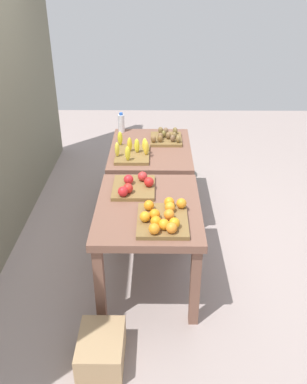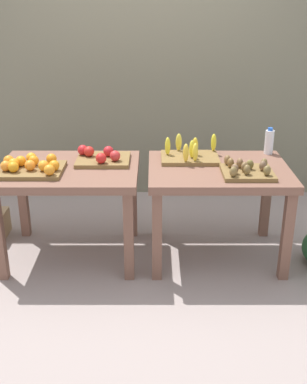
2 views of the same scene
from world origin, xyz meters
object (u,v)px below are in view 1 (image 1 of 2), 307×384
object	(u,v)px
kiwi_bin	(166,138)
banana_crate	(132,152)
orange_bin	(163,218)
apple_bin	(134,186)
display_table_left	(148,217)
display_table_right	(151,157)
watermelon_pile	(170,160)
cardboard_produce_box	(101,349)
water_bottle	(121,123)

from	to	relation	value
kiwi_bin	banana_crate	bearing A→B (deg)	139.00
orange_bin	apple_bin	bearing A→B (deg)	25.34
display_table_left	banana_crate	bearing A→B (deg)	10.63
display_table_right	watermelon_pile	world-z (taller)	display_table_right
apple_bin	cardboard_produce_box	bearing A→B (deg)	170.40
apple_bin	water_bottle	size ratio (longest dim) A/B	1.98
apple_bin	display_table_left	bearing A→B (deg)	-153.35
display_table_left	display_table_right	xyz separation A→B (m)	(1.12, 0.00, 0.00)
water_bottle	apple_bin	bearing A→B (deg)	-171.21
apple_bin	banana_crate	world-z (taller)	banana_crate
orange_bin	display_table_right	bearing A→B (deg)	4.55
display_table_left	banana_crate	world-z (taller)	banana_crate
display_table_right	apple_bin	bearing A→B (deg)	172.18
display_table_right	apple_bin	size ratio (longest dim) A/B	2.48
display_table_left	apple_bin	xyz separation A→B (m)	(0.24, 0.12, 0.14)
orange_bin	water_bottle	bearing A→B (deg)	13.52
apple_bin	display_table_right	bearing A→B (deg)	-7.82
display_table_left	watermelon_pile	size ratio (longest dim) A/B	1.70
display_table_right	banana_crate	size ratio (longest dim) A/B	2.35
kiwi_bin	display_table_left	bearing A→B (deg)	173.01
banana_crate	orange_bin	bearing A→B (deg)	-166.40
orange_bin	apple_bin	world-z (taller)	apple_bin
kiwi_bin	cardboard_produce_box	world-z (taller)	kiwi_bin
watermelon_pile	banana_crate	bearing A→B (deg)	160.17
water_bottle	watermelon_pile	distance (m)	0.99
banana_crate	apple_bin	bearing A→B (deg)	-175.68
display_table_left	display_table_right	world-z (taller)	same
display_table_right	kiwi_bin	distance (m)	0.28
banana_crate	water_bottle	size ratio (longest dim) A/B	2.08
display_table_left	orange_bin	size ratio (longest dim) A/B	2.29
orange_bin	display_table_left	bearing A→B (deg)	24.02
watermelon_pile	kiwi_bin	bearing A→B (deg)	174.34
water_bottle	kiwi_bin	bearing A→B (deg)	-118.34
water_bottle	cardboard_produce_box	bearing A→B (deg)	-179.42
display_table_left	kiwi_bin	distance (m)	1.31
watermelon_pile	cardboard_produce_box	xyz separation A→B (m)	(-2.85, 0.53, -0.06)
apple_bin	banana_crate	distance (m)	0.68
watermelon_pile	display_table_right	bearing A→B (deg)	165.76
watermelon_pile	cardboard_produce_box	distance (m)	2.90
kiwi_bin	watermelon_pile	distance (m)	0.96
apple_bin	orange_bin	bearing A→B (deg)	-154.66
kiwi_bin	apple_bin	bearing A→B (deg)	165.15
kiwi_bin	water_bottle	size ratio (longest dim) A/B	1.69
orange_bin	apple_bin	size ratio (longest dim) A/B	1.08
kiwi_bin	watermelon_pile	xyz separation A→B (m)	(0.74, -0.07, -0.60)
display_table_right	watermelon_pile	distance (m)	1.05
display_table_left	water_bottle	xyz separation A→B (m)	(1.56, 0.32, 0.21)
watermelon_pile	display_table_left	bearing A→B (deg)	173.49
apple_bin	watermelon_pile	world-z (taller)	apple_bin
orange_bin	watermelon_pile	size ratio (longest dim) A/B	0.74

